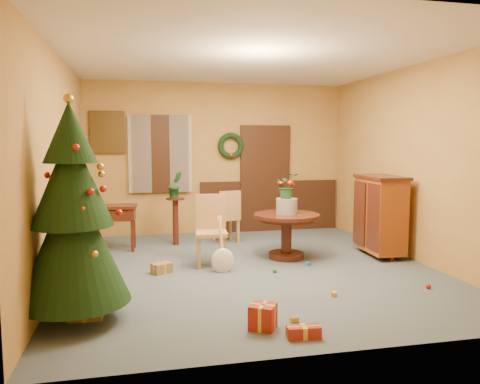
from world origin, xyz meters
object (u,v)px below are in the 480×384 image
object	(u,v)px
chair_near	(211,227)
christmas_tree	(73,216)
writing_desk	(111,216)
dining_table	(286,227)
sideboard	(380,213)

from	to	relation	value
chair_near	christmas_tree	xyz separation A→B (m)	(-1.64, -1.86, 0.51)
chair_near	writing_desk	size ratio (longest dim) A/B	1.17
dining_table	writing_desk	xyz separation A→B (m)	(-2.64, 1.13, 0.08)
chair_near	sideboard	bearing A→B (deg)	-0.44
chair_near	christmas_tree	size ratio (longest dim) A/B	0.46
dining_table	chair_near	bearing A→B (deg)	-174.66
christmas_tree	writing_desk	bearing A→B (deg)	86.75
chair_near	sideboard	distance (m)	2.66
chair_near	writing_desk	distance (m)	1.92
dining_table	christmas_tree	bearing A→B (deg)	-145.07
dining_table	sideboard	bearing A→B (deg)	-5.03
dining_table	writing_desk	distance (m)	2.87
christmas_tree	sideboard	distance (m)	4.69
dining_table	christmas_tree	xyz separation A→B (m)	(-2.82, -1.97, 0.57)
christmas_tree	writing_desk	world-z (taller)	christmas_tree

